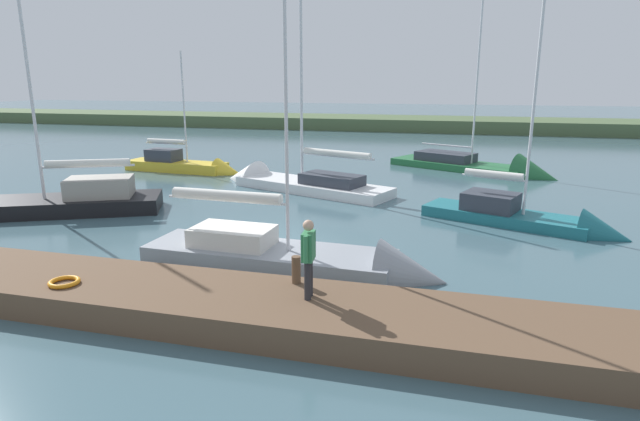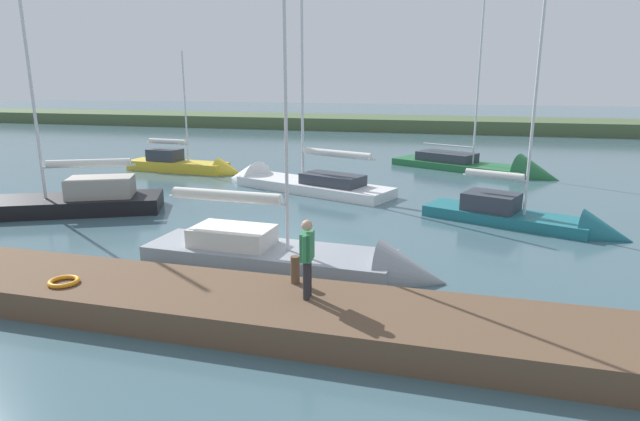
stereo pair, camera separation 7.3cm
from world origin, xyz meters
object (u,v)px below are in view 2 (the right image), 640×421
life_ring_buoy (64,282)px  sailboat_behind_pier (534,223)px  sailboat_mid_channel (189,168)px  person_on_dock (307,254)px  sailboat_far_left (489,171)px  sailboat_far_right (32,208)px  mooring_post_near (295,270)px  sailboat_inner_slip (288,185)px  sailboat_near_dock (308,265)px

life_ring_buoy → sailboat_behind_pier: 14.61m
life_ring_buoy → sailboat_mid_channel: (6.32, -16.89, -0.48)m
person_on_dock → sailboat_far_left: bearing=-107.2°
sailboat_far_right → sailboat_far_left: sailboat_far_left is taller
sailboat_behind_pier → sailboat_mid_channel: 18.50m
sailboat_far_right → sailboat_behind_pier: bearing=163.8°
mooring_post_near → sailboat_inner_slip: bearing=-70.7°
mooring_post_near → sailboat_mid_channel: bearing=-54.2°
life_ring_buoy → sailboat_behind_pier: bearing=-137.6°
sailboat_near_dock → sailboat_mid_channel: 16.91m
life_ring_buoy → sailboat_far_right: size_ratio=0.06×
life_ring_buoy → sailboat_far_right: sailboat_far_right is taller
sailboat_behind_pier → sailboat_mid_channel: (17.10, -7.05, 0.04)m
sailboat_near_dock → sailboat_far_right: size_ratio=1.03×
life_ring_buoy → person_on_dock: person_on_dock is taller
mooring_post_near → person_on_dock: size_ratio=0.37×
sailboat_near_dock → sailboat_mid_channel: sailboat_near_dock is taller
sailboat_far_right → sailboat_near_dock: bearing=140.2°
sailboat_near_dock → sailboat_far_left: sailboat_near_dock is taller
life_ring_buoy → sailboat_far_left: sailboat_far_left is taller
mooring_post_near → sailboat_far_right: bearing=-24.0°
mooring_post_near → sailboat_far_right: 13.45m
sailboat_inner_slip → sailboat_mid_channel: sailboat_inner_slip is taller
sailboat_far_right → sailboat_inner_slip: bearing=-162.6°
sailboat_behind_pier → person_on_dock: sailboat_behind_pier is taller
sailboat_inner_slip → sailboat_near_dock: bearing=131.8°
sailboat_far_right → person_on_dock: size_ratio=6.30×
sailboat_far_left → sailboat_inner_slip: bearing=-117.5°
sailboat_behind_pier → sailboat_far_left: 11.12m
sailboat_near_dock → sailboat_far_right: (11.85, -3.00, 0.10)m
person_on_dock → mooring_post_near: bearing=-59.9°
sailboat_inner_slip → sailboat_behind_pier: sailboat_inner_slip is taller
life_ring_buoy → sailboat_near_dock: 5.89m
sailboat_behind_pier → sailboat_far_left: sailboat_far_left is taller
mooring_post_near → sailboat_near_dock: bearing=-80.1°
sailboat_near_dock → person_on_dock: sailboat_near_dock is taller
mooring_post_near → life_ring_buoy: bearing=15.8°
sailboat_near_dock → person_on_dock: (-0.91, 3.15, 1.43)m
sailboat_inner_slip → sailboat_mid_channel: 7.27m
mooring_post_near → sailboat_behind_pier: bearing=-125.0°
sailboat_mid_channel → person_on_dock: size_ratio=4.34×
mooring_post_near → sailboat_far_right: sailboat_far_right is taller
sailboat_far_right → sailboat_mid_channel: sailboat_far_right is taller
life_ring_buoy → sailboat_near_dock: sailboat_near_dock is taller
life_ring_buoy → mooring_post_near: bearing=-164.2°
sailboat_near_dock → sailboat_inner_slip: size_ratio=1.12×
sailboat_inner_slip → sailboat_behind_pier: (-10.37, 4.29, 0.02)m
sailboat_far_left → sailboat_behind_pier: bearing=-58.2°
sailboat_inner_slip → sailboat_far_right: bearing=63.4°
sailboat_mid_channel → sailboat_far_left: (-16.09, -4.02, -0.11)m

